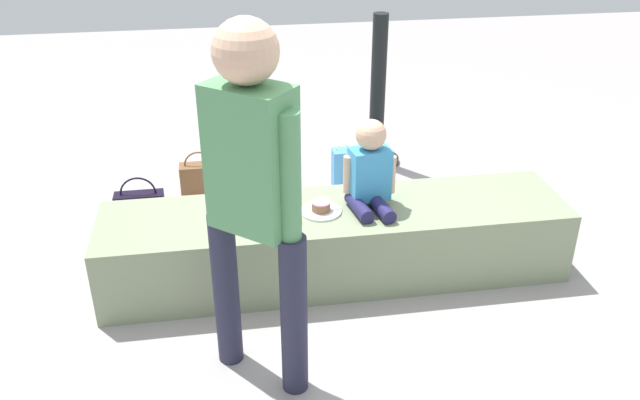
{
  "coord_description": "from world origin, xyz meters",
  "views": [
    {
      "loc": [
        -0.57,
        -3.05,
        2.11
      ],
      "look_at": [
        -0.14,
        -0.35,
        0.66
      ],
      "focal_mm": 37.13,
      "sensor_mm": 36.0,
      "label": 1
    }
  ],
  "objects_px": {
    "party_cup_red": "(452,191)",
    "handbag_brown_canvas": "(200,179)",
    "cake_box_white": "(307,218)",
    "child_seated": "(370,170)",
    "water_bottle_near_gift": "(261,193)",
    "adult_standing": "(253,182)",
    "cake_plate": "(321,209)",
    "handbag_black_leather": "(140,208)",
    "gift_bag": "(350,168)"
  },
  "relations": [
    {
      "from": "child_seated",
      "to": "water_bottle_near_gift",
      "type": "distance_m",
      "value": 1.13
    },
    {
      "from": "cake_box_white",
      "to": "cake_plate",
      "type": "bearing_deg",
      "value": -89.99
    },
    {
      "from": "cake_plate",
      "to": "handbag_brown_canvas",
      "type": "distance_m",
      "value": 1.32
    },
    {
      "from": "adult_standing",
      "to": "party_cup_red",
      "type": "xyz_separation_m",
      "value": [
        1.42,
        1.5,
        -0.91
      ]
    },
    {
      "from": "child_seated",
      "to": "adult_standing",
      "type": "relative_size",
      "value": 0.3
    },
    {
      "from": "water_bottle_near_gift",
      "to": "handbag_black_leather",
      "type": "bearing_deg",
      "value": -170.64
    },
    {
      "from": "adult_standing",
      "to": "handbag_brown_canvas",
      "type": "bearing_deg",
      "value": 98.65
    },
    {
      "from": "adult_standing",
      "to": "water_bottle_near_gift",
      "type": "bearing_deg",
      "value": 85.53
    },
    {
      "from": "party_cup_red",
      "to": "handbag_brown_canvas",
      "type": "height_order",
      "value": "handbag_brown_canvas"
    },
    {
      "from": "gift_bag",
      "to": "water_bottle_near_gift",
      "type": "distance_m",
      "value": 0.66
    },
    {
      "from": "water_bottle_near_gift",
      "to": "party_cup_red",
      "type": "xyz_separation_m",
      "value": [
        1.29,
        -0.1,
        -0.04
      ]
    },
    {
      "from": "handbag_brown_canvas",
      "to": "cake_box_white",
      "type": "bearing_deg",
      "value": -39.53
    },
    {
      "from": "party_cup_red",
      "to": "child_seated",
      "type": "bearing_deg",
      "value": -135.49
    },
    {
      "from": "gift_bag",
      "to": "cake_box_white",
      "type": "relative_size",
      "value": 1.11
    },
    {
      "from": "cake_box_white",
      "to": "handbag_black_leather",
      "type": "relative_size",
      "value": 0.91
    },
    {
      "from": "handbag_brown_canvas",
      "to": "water_bottle_near_gift",
      "type": "bearing_deg",
      "value": -27.85
    },
    {
      "from": "child_seated",
      "to": "water_bottle_near_gift",
      "type": "xyz_separation_m",
      "value": [
        -0.53,
        0.85,
        -0.53
      ]
    },
    {
      "from": "cake_box_white",
      "to": "handbag_black_leather",
      "type": "bearing_deg",
      "value": 168.7
    },
    {
      "from": "water_bottle_near_gift",
      "to": "handbag_brown_canvas",
      "type": "height_order",
      "value": "handbag_brown_canvas"
    },
    {
      "from": "gift_bag",
      "to": "water_bottle_near_gift",
      "type": "height_order",
      "value": "gift_bag"
    },
    {
      "from": "child_seated",
      "to": "party_cup_red",
      "type": "relative_size",
      "value": 4.41
    },
    {
      "from": "handbag_black_leather",
      "to": "handbag_brown_canvas",
      "type": "xyz_separation_m",
      "value": [
        0.37,
        0.34,
        0.01
      ]
    },
    {
      "from": "gift_bag",
      "to": "handbag_brown_canvas",
      "type": "xyz_separation_m",
      "value": [
        -1.04,
        0.03,
        -0.02
      ]
    },
    {
      "from": "water_bottle_near_gift",
      "to": "gift_bag",
      "type": "bearing_deg",
      "value": 16.02
    },
    {
      "from": "adult_standing",
      "to": "cake_box_white",
      "type": "height_order",
      "value": "adult_standing"
    },
    {
      "from": "adult_standing",
      "to": "handbag_brown_canvas",
      "type": "xyz_separation_m",
      "value": [
        -0.28,
        1.81,
        -0.85
      ]
    },
    {
      "from": "cake_box_white",
      "to": "water_bottle_near_gift",
      "type": "bearing_deg",
      "value": 127.94
    },
    {
      "from": "cake_box_white",
      "to": "adult_standing",
      "type": "bearing_deg",
      "value": -106.92
    },
    {
      "from": "handbag_black_leather",
      "to": "adult_standing",
      "type": "bearing_deg",
      "value": -66.27
    },
    {
      "from": "child_seated",
      "to": "adult_standing",
      "type": "height_order",
      "value": "adult_standing"
    },
    {
      "from": "cake_plate",
      "to": "water_bottle_near_gift",
      "type": "height_order",
      "value": "cake_plate"
    },
    {
      "from": "adult_standing",
      "to": "child_seated",
      "type": "bearing_deg",
      "value": 48.92
    },
    {
      "from": "party_cup_red",
      "to": "cake_box_white",
      "type": "height_order",
      "value": "cake_box_white"
    },
    {
      "from": "party_cup_red",
      "to": "water_bottle_near_gift",
      "type": "bearing_deg",
      "value": 175.72
    },
    {
      "from": "cake_plate",
      "to": "water_bottle_near_gift",
      "type": "relative_size",
      "value": 1.07
    },
    {
      "from": "child_seated",
      "to": "adult_standing",
      "type": "xyz_separation_m",
      "value": [
        -0.65,
        -0.75,
        0.34
      ]
    },
    {
      "from": "adult_standing",
      "to": "party_cup_red",
      "type": "height_order",
      "value": "adult_standing"
    },
    {
      "from": "water_bottle_near_gift",
      "to": "cake_box_white",
      "type": "bearing_deg",
      "value": -52.06
    },
    {
      "from": "child_seated",
      "to": "adult_standing",
      "type": "distance_m",
      "value": 1.05
    },
    {
      "from": "child_seated",
      "to": "cake_plate",
      "type": "bearing_deg",
      "value": -172.38
    },
    {
      "from": "child_seated",
      "to": "party_cup_red",
      "type": "xyz_separation_m",
      "value": [
        0.77,
        0.75,
        -0.57
      ]
    },
    {
      "from": "adult_standing",
      "to": "cake_box_white",
      "type": "bearing_deg",
      "value": 73.08
    },
    {
      "from": "gift_bag",
      "to": "handbag_black_leather",
      "type": "distance_m",
      "value": 1.44
    },
    {
      "from": "child_seated",
      "to": "handbag_brown_canvas",
      "type": "relative_size",
      "value": 1.47
    },
    {
      "from": "party_cup_red",
      "to": "adult_standing",
      "type": "bearing_deg",
      "value": -133.37
    },
    {
      "from": "water_bottle_near_gift",
      "to": "party_cup_red",
      "type": "bearing_deg",
      "value": -4.28
    },
    {
      "from": "child_seated",
      "to": "gift_bag",
      "type": "xyz_separation_m",
      "value": [
        0.11,
        1.03,
        -0.48
      ]
    },
    {
      "from": "gift_bag",
      "to": "adult_standing",
      "type": "bearing_deg",
      "value": -113.13
    },
    {
      "from": "adult_standing",
      "to": "handbag_black_leather",
      "type": "bearing_deg",
      "value": 113.73
    },
    {
      "from": "gift_bag",
      "to": "handbag_black_leather",
      "type": "height_order",
      "value": "gift_bag"
    }
  ]
}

